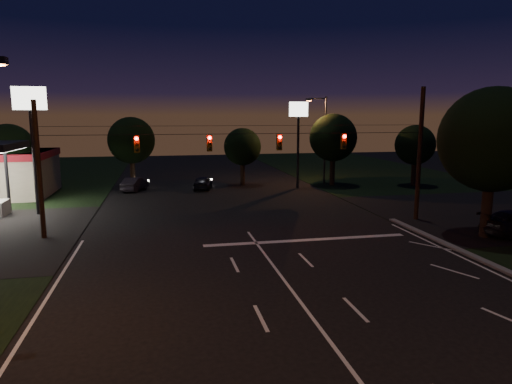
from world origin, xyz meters
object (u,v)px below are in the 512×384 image
object	(u,v)px
tree_right_near	(491,141)
utility_pole_right	(416,220)
car_oncoming_a	(203,183)
car_oncoming_b	(135,184)

from	to	relation	value
tree_right_near	utility_pole_right	bearing A→B (deg)	107.53
tree_right_near	car_oncoming_a	world-z (taller)	tree_right_near
utility_pole_right	car_oncoming_b	xyz separation A→B (m)	(-19.72, 16.58, 0.65)
utility_pole_right	car_oncoming_a	xyz separation A→B (m)	(-13.27, 16.12, 0.66)
tree_right_near	car_oncoming_b	size ratio (longest dim) A/B	2.22
utility_pole_right	car_oncoming_b	size ratio (longest dim) A/B	2.28
car_oncoming_b	utility_pole_right	bearing A→B (deg)	158.23
utility_pole_right	car_oncoming_b	distance (m)	25.78
utility_pole_right	tree_right_near	size ratio (longest dim) A/B	1.03
utility_pole_right	car_oncoming_a	size ratio (longest dim) A/B	2.34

